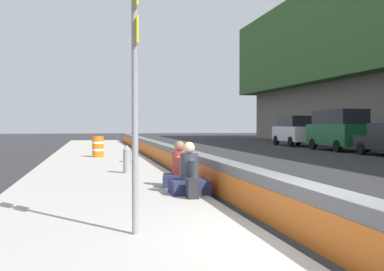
{
  "coord_description": "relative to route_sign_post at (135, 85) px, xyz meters",
  "views": [
    {
      "loc": [
        -5.72,
        2.88,
        1.67
      ],
      "look_at": [
        7.11,
        0.19,
        1.35
      ],
      "focal_mm": 44.56,
      "sensor_mm": 36.0,
      "label": 1
    }
  ],
  "objects": [
    {
      "name": "parked_car_midline",
      "position": [
        20.66,
        -14.52,
        -0.86
      ],
      "size": [
        5.12,
        2.14,
        2.56
      ],
      "color": "#145128",
      "rests_on": "ground_plane"
    },
    {
      "name": "route_sign_post",
      "position": [
        0.0,
        0.0,
        0.0
      ],
      "size": [
        0.44,
        0.09,
        3.6
      ],
      "color": "gray",
      "rests_on": "sidewalk_strip"
    },
    {
      "name": "fire_hydrant",
      "position": [
        8.31,
        -0.47,
        -1.62
      ],
      "size": [
        0.26,
        0.46,
        0.88
      ],
      "color": "gray",
      "rests_on": "sidewalk_strip"
    },
    {
      "name": "seated_person_foreground",
      "position": [
        3.6,
        -1.49,
        -1.71
      ],
      "size": [
        0.73,
        0.84,
        1.14
      ],
      "color": "#23284C",
      "rests_on": "sidewalk_strip"
    },
    {
      "name": "jersey_barrier",
      "position": [
        -0.88,
        -2.3,
        -1.79
      ],
      "size": [
        76.0,
        0.45,
        0.85
      ],
      "color": "slate",
      "rests_on": "ground_plane"
    },
    {
      "name": "parked_car_far",
      "position": [
        27.23,
        -14.52,
        -1.03
      ],
      "size": [
        4.86,
        2.18,
        2.28
      ],
      "color": "silver",
      "rests_on": "ground_plane"
    },
    {
      "name": "sidewalk_strip",
      "position": [
        -0.88,
        0.35,
        -2.14
      ],
      "size": [
        80.0,
        4.4,
        0.14
      ],
      "primitive_type": "cube",
      "color": "#A8A59E",
      "rests_on": "ground_plane"
    },
    {
      "name": "backpack",
      "position": [
        2.96,
        -1.44,
        -1.88
      ],
      "size": [
        0.32,
        0.28,
        0.4
      ],
      "color": "#232328",
      "rests_on": "sidewalk_strip"
    },
    {
      "name": "ground_plane",
      "position": [
        -0.88,
        -2.3,
        -2.21
      ],
      "size": [
        160.0,
        160.0,
        0.0
      ],
      "primitive_type": "plane",
      "color": "#2B2B2D",
      "rests_on": "ground"
    },
    {
      "name": "construction_barrel",
      "position": [
        15.85,
        0.34,
        -1.59
      ],
      "size": [
        0.54,
        0.54,
        0.95
      ],
      "color": "orange",
      "rests_on": "sidewalk_strip"
    },
    {
      "name": "seated_person_middle",
      "position": [
        4.77,
        -1.49,
        -1.72
      ],
      "size": [
        0.82,
        0.92,
        1.12
      ],
      "color": "#23284C",
      "rests_on": "sidewalk_strip"
    }
  ]
}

